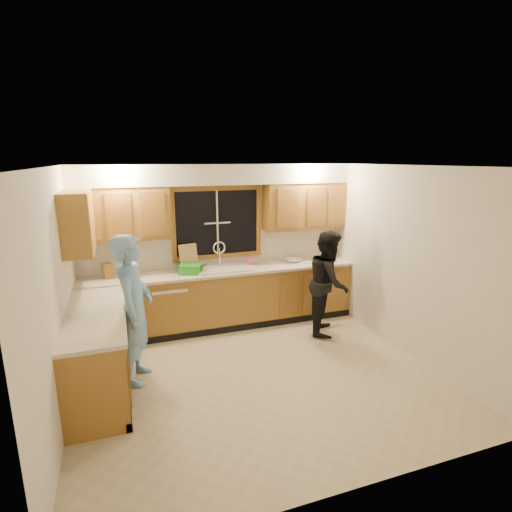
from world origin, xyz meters
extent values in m
plane|color=beige|center=(0.00, 0.00, 0.00)|extent=(4.20, 4.20, 0.00)
plane|color=white|center=(0.00, 0.00, 2.50)|extent=(4.20, 4.20, 0.00)
plane|color=white|center=(0.00, 1.90, 1.25)|extent=(4.20, 0.00, 4.20)
plane|color=white|center=(-2.10, 0.00, 1.25)|extent=(0.00, 3.80, 3.80)
plane|color=white|center=(2.10, 0.00, 1.25)|extent=(0.00, 3.80, 3.80)
cube|color=#A4742F|center=(0.00, 1.60, 0.44)|extent=(4.20, 0.60, 0.88)
cube|color=#A4742F|center=(-1.80, 0.35, 0.44)|extent=(0.60, 1.90, 0.88)
cube|color=beige|center=(0.00, 1.58, 0.90)|extent=(4.20, 0.63, 0.04)
cube|color=beige|center=(-1.79, 0.35, 0.90)|extent=(0.63, 1.90, 0.04)
cube|color=#A4742F|center=(-1.43, 1.73, 1.83)|extent=(1.35, 0.33, 0.75)
cube|color=#A4742F|center=(1.43, 1.73, 1.83)|extent=(1.35, 0.33, 0.75)
cube|color=#A4742F|center=(-1.94, 1.12, 1.83)|extent=(0.33, 0.90, 0.75)
cube|color=white|center=(0.00, 1.72, 2.35)|extent=(4.20, 0.35, 0.30)
cube|color=black|center=(0.00, 1.90, 1.60)|extent=(1.30, 0.01, 1.00)
cube|color=#A4742F|center=(0.00, 1.89, 2.14)|extent=(1.44, 0.03, 0.07)
cube|color=#A4742F|center=(0.00, 1.89, 1.07)|extent=(1.44, 0.03, 0.07)
cube|color=#A4742F|center=(-0.69, 1.89, 1.60)|extent=(0.07, 0.03, 1.00)
cube|color=#A4742F|center=(0.69, 1.89, 1.60)|extent=(0.07, 0.03, 1.00)
cube|color=silver|center=(0.00, 1.60, 0.93)|extent=(0.86, 0.52, 0.03)
cube|color=silver|center=(-0.21, 1.60, 0.84)|extent=(0.38, 0.42, 0.18)
cube|color=silver|center=(0.21, 1.60, 0.84)|extent=(0.38, 0.42, 0.18)
cylinder|color=silver|center=(0.00, 1.80, 1.08)|extent=(0.04, 0.04, 0.28)
torus|color=silver|center=(0.00, 1.80, 1.22)|extent=(0.21, 0.03, 0.21)
cube|color=white|center=(-0.85, 1.59, 0.41)|extent=(0.60, 0.56, 0.82)
cube|color=white|center=(-1.80, -0.22, 0.45)|extent=(0.58, 0.75, 0.90)
imported|color=#73A9D9|center=(-1.38, 0.39, 0.89)|extent=(0.58, 0.73, 1.77)
imported|color=black|center=(1.43, 0.86, 0.78)|extent=(0.90, 0.95, 1.56)
cube|color=#9E6B2B|center=(-1.67, 1.68, 1.03)|extent=(0.15, 0.14, 0.22)
cube|color=tan|center=(-0.49, 1.81, 1.11)|extent=(0.31, 0.16, 0.38)
cube|color=#269025|center=(-0.50, 1.55, 0.99)|extent=(0.39, 0.38, 0.14)
imported|color=#F35C9A|center=(0.49, 1.77, 1.01)|extent=(0.11, 0.11, 0.18)
imported|color=silver|center=(1.21, 1.65, 0.95)|extent=(0.26, 0.26, 0.06)
cylinder|color=beige|center=(-0.33, 1.51, 0.98)|extent=(0.07, 0.07, 0.11)
cylinder|color=beige|center=(-0.31, 1.50, 0.98)|extent=(0.07, 0.07, 0.12)
camera|label=1|loc=(-1.47, -4.15, 2.58)|focal=28.00mm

